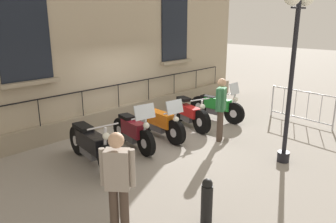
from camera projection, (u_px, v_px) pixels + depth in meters
name	position (u px, v px, depth m)	size (l,w,h in m)	color
ground_plane	(160.00, 136.00, 9.58)	(60.00, 60.00, 0.00)	gray
building_facade	(107.00, 26.00, 10.19)	(0.82, 12.54, 6.24)	tan
motorcycle_black	(91.00, 145.00, 7.64)	(2.25, 0.80, 1.12)	black
motorcycle_maroon	(133.00, 132.00, 8.59)	(1.91, 0.74, 1.30)	black
motorcycle_orange	(160.00, 123.00, 9.35)	(2.07, 0.68, 1.22)	black
motorcycle_red	(189.00, 114.00, 10.24)	(1.99, 0.83, 1.02)	black
motorcycle_green	(217.00, 107.00, 10.97)	(2.06, 0.57, 1.32)	black
lamppost	(294.00, 48.00, 7.19)	(0.33, 1.03, 3.85)	black
crowd_barrier	(301.00, 105.00, 10.69)	(2.16, 0.33, 1.05)	#B7B7BF
bollard	(207.00, 202.00, 5.40)	(0.19, 0.19, 0.83)	black
pedestrian_standing	(221.00, 106.00, 8.99)	(0.34, 0.50, 1.74)	#47382D
pedestrian_walking	(118.00, 181.00, 4.90)	(0.44, 0.39, 1.74)	#47382D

